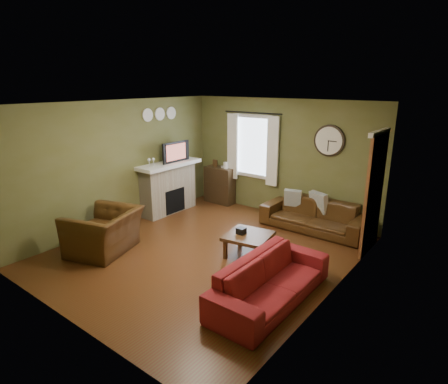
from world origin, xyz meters
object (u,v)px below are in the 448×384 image
Objects in this scene: armchair at (104,232)px; coffee_table at (248,245)px; sofa_brown at (314,215)px; sofa_red at (271,280)px; bookshelf at (220,185)px.

coffee_table is at bearing 105.26° from armchair.
sofa_brown is 4.10m from armchair.
coffee_table is at bearing 46.76° from sofa_red.
bookshelf is 0.43× the size of sofa_brown.
bookshelf is 0.78× the size of armchair.
armchair is 2.57m from coffee_table.
bookshelf is 3.50m from armchair.
sofa_brown is 1.85m from coffee_table.
bookshelf is 1.23× the size of coffee_table.
armchair reaches higher than coffee_table.
sofa_brown is 1.02× the size of sofa_red.
sofa_brown is 2.86m from sofa_red.
coffee_table is (2.12, 1.43, -0.18)m from armchair.
armchair is (0.14, -3.49, -0.08)m from bookshelf.
bookshelf is 0.44× the size of sofa_red.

